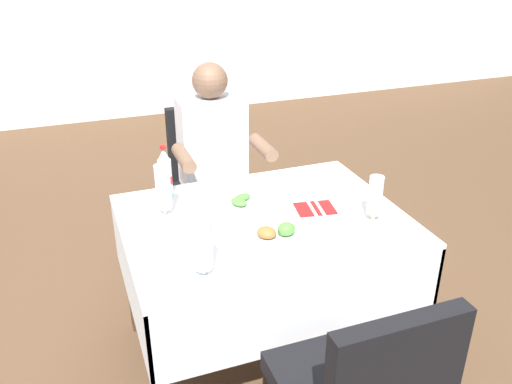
# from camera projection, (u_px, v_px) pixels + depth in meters

# --- Properties ---
(ground_plane) EXTENTS (11.00, 11.00, 0.00)m
(ground_plane) POSITION_uv_depth(u_px,v_px,m) (238.00, 355.00, 2.65)
(ground_plane) COLOR brown
(main_dining_table) EXTENTS (1.21, 0.92, 0.75)m
(main_dining_table) POSITION_uv_depth(u_px,v_px,m) (264.00, 250.00, 2.41)
(main_dining_table) COLOR white
(main_dining_table) RESTS_ON ground
(chair_far_diner_seat) EXTENTS (0.44, 0.50, 0.97)m
(chair_far_diner_seat) POSITION_uv_depth(u_px,v_px,m) (211.00, 182.00, 3.15)
(chair_far_diner_seat) COLOR black
(chair_far_diner_seat) RESTS_ON ground
(seated_diner_far) EXTENTS (0.50, 0.46, 1.26)m
(seated_diner_far) POSITION_uv_depth(u_px,v_px,m) (216.00, 164.00, 2.98)
(seated_diner_far) COLOR #282D42
(seated_diner_far) RESTS_ON ground
(plate_near_camera) EXTENTS (0.24, 0.24, 0.07)m
(plate_near_camera) POSITION_uv_depth(u_px,v_px,m) (274.00, 232.00, 2.19)
(plate_near_camera) COLOR white
(plate_near_camera) RESTS_ON main_dining_table
(plate_far_diner) EXTENTS (0.22, 0.22, 0.05)m
(plate_far_diner) POSITION_uv_depth(u_px,v_px,m) (244.00, 202.00, 2.46)
(plate_far_diner) COLOR white
(plate_far_diner) RESTS_ON main_dining_table
(beer_glass_left) EXTENTS (0.07, 0.07, 0.23)m
(beer_glass_left) POSITION_uv_depth(u_px,v_px,m) (202.00, 246.00, 1.90)
(beer_glass_left) COLOR white
(beer_glass_left) RESTS_ON main_dining_table
(beer_glass_middle) EXTENTS (0.07, 0.07, 0.23)m
(beer_glass_middle) POSITION_uv_depth(u_px,v_px,m) (163.00, 191.00, 2.32)
(beer_glass_middle) COLOR white
(beer_glass_middle) RESTS_ON main_dining_table
(beer_glass_right) EXTENTS (0.07, 0.07, 0.21)m
(beer_glass_right) POSITION_uv_depth(u_px,v_px,m) (375.00, 198.00, 2.28)
(beer_glass_right) COLOR white
(beer_glass_right) RESTS_ON main_dining_table
(cola_bottle_primary) EXTENTS (0.06, 0.06, 0.25)m
(cola_bottle_primary) POSITION_uv_depth(u_px,v_px,m) (165.00, 174.00, 2.49)
(cola_bottle_primary) COLOR silver
(cola_bottle_primary) RESTS_ON main_dining_table
(napkin_cutlery_set) EXTENTS (0.19, 0.20, 0.01)m
(napkin_cutlery_set) POSITION_uv_depth(u_px,v_px,m) (315.00, 208.00, 2.41)
(napkin_cutlery_set) COLOR maroon
(napkin_cutlery_set) RESTS_ON main_dining_table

